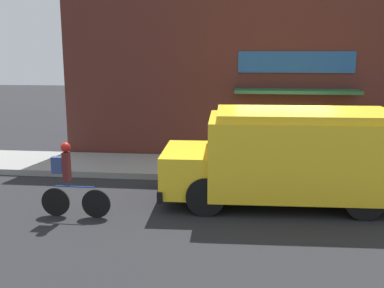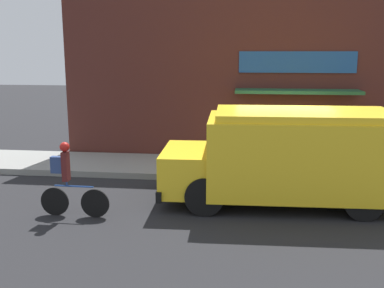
% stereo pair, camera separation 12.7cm
% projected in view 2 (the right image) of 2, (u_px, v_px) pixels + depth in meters
% --- Properties ---
extents(ground_plane, '(70.00, 70.00, 0.00)m').
position_uv_depth(ground_plane, '(281.00, 184.00, 12.20)').
color(ground_plane, '#232326').
extents(sidewalk, '(28.00, 2.47, 0.18)m').
position_uv_depth(sidewalk, '(278.00, 170.00, 13.38)').
color(sidewalk, gray).
rests_on(sidewalk, ground_plane).
extents(storefront, '(14.01, 1.10, 5.20)m').
position_uv_depth(storefront, '(279.00, 82.00, 14.20)').
color(storefront, '#4C231E').
rests_on(storefront, ground_plane).
extents(school_bus, '(5.57, 2.85, 2.21)m').
position_uv_depth(school_bus, '(290.00, 155.00, 10.49)').
color(school_bus, yellow).
rests_on(school_bus, ground_plane).
extents(cyclist, '(1.55, 0.21, 1.65)m').
position_uv_depth(cyclist, '(68.00, 180.00, 9.68)').
color(cyclist, black).
rests_on(cyclist, ground_plane).
extents(trash_bin, '(0.47, 0.47, 0.89)m').
position_uv_depth(trash_bin, '(345.00, 154.00, 12.98)').
color(trash_bin, '#2D5138').
rests_on(trash_bin, sidewalk).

